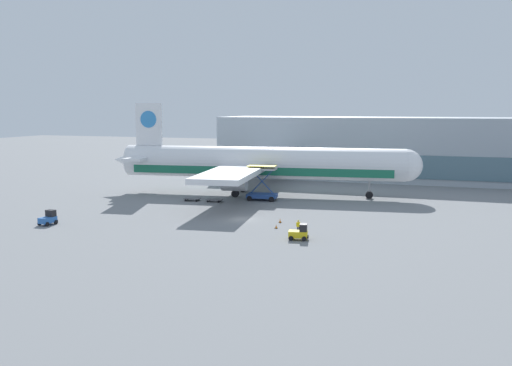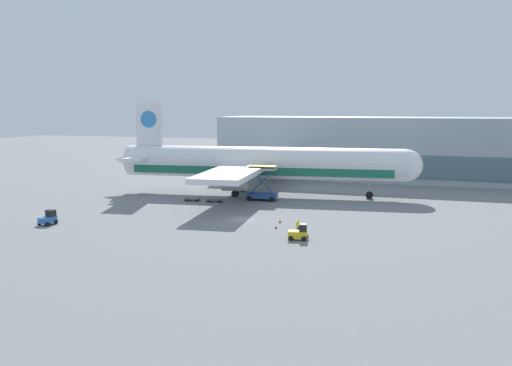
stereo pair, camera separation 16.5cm
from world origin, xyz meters
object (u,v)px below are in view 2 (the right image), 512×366
at_px(baggage_tug_foreground, 48,218).
at_px(baggage_dolly_second, 214,200).
at_px(airplane_main, 257,164).
at_px(baggage_tug_mid, 299,233).
at_px(scissor_lift_loader, 262,187).
at_px(baggage_dolly_lead, 192,199).
at_px(traffic_cone_near, 280,221).
at_px(traffic_cone_far, 276,226).
at_px(ground_crew_near, 298,225).

height_order(baggage_tug_foreground, baggage_dolly_second, baggage_tug_foreground).
bearing_deg(baggage_tug_foreground, airplane_main, -21.93).
height_order(airplane_main, baggage_tug_mid, airplane_main).
bearing_deg(scissor_lift_loader, baggage_dolly_lead, -164.55).
height_order(traffic_cone_near, traffic_cone_far, traffic_cone_near).
bearing_deg(airplane_main, baggage_tug_mid, -70.16).
xyz_separation_m(baggage_tug_mid, baggage_dolly_lead, (-25.22, 22.50, -0.49)).
bearing_deg(airplane_main, traffic_cone_far, -73.36).
bearing_deg(traffic_cone_far, baggage_dolly_second, 133.67).
relative_size(scissor_lift_loader, baggage_dolly_second, 1.62).
distance_m(baggage_dolly_lead, baggage_dolly_second, 4.12).
distance_m(traffic_cone_near, traffic_cone_far, 3.90).
relative_size(scissor_lift_loader, traffic_cone_far, 11.17).
height_order(baggage_tug_mid, traffic_cone_far, baggage_tug_mid).
relative_size(airplane_main, baggage_tug_foreground, 22.39).
height_order(baggage_tug_mid, ground_crew_near, baggage_tug_mid).
xyz_separation_m(airplane_main, scissor_lift_loader, (2.78, -5.31, -3.56)).
xyz_separation_m(baggage_dolly_lead, traffic_cone_near, (19.95, -13.16, -0.09)).
distance_m(airplane_main, baggage_dolly_second, 12.10).
bearing_deg(ground_crew_near, baggage_dolly_second, 97.32).
xyz_separation_m(airplane_main, baggage_tug_foreground, (-18.65, -35.05, -4.96)).
xyz_separation_m(ground_crew_near, traffic_cone_far, (-3.56, 1.88, -0.75)).
xyz_separation_m(baggage_tug_foreground, traffic_cone_far, (30.68, 7.98, -0.61)).
distance_m(baggage_dolly_second, traffic_cone_far, 23.79).
distance_m(baggage_dolly_second, traffic_cone_near, 20.71).
height_order(baggage_dolly_second, traffic_cone_near, traffic_cone_near).
bearing_deg(baggage_tug_foreground, traffic_cone_near, -62.43).
distance_m(baggage_tug_mid, traffic_cone_far, 7.23).
bearing_deg(baggage_dolly_second, traffic_cone_far, -53.26).
height_order(baggage_dolly_second, ground_crew_near, ground_crew_near).
bearing_deg(traffic_cone_far, baggage_tug_mid, -49.57).
bearing_deg(baggage_tug_mid, baggage_tug_foreground, 173.74).
distance_m(baggage_tug_mid, baggage_dolly_second, 30.98).
bearing_deg(traffic_cone_near, scissor_lift_loader, 115.79).
distance_m(scissor_lift_loader, traffic_cone_far, 23.73).
height_order(baggage_dolly_lead, baggage_dolly_second, same).
relative_size(airplane_main, scissor_lift_loader, 9.47).
xyz_separation_m(traffic_cone_near, traffic_cone_far, (0.60, -3.86, -0.04)).
xyz_separation_m(baggage_dolly_lead, ground_crew_near, (24.11, -18.89, 0.62)).
xyz_separation_m(scissor_lift_loader, ground_crew_near, (12.81, -23.64, -1.27)).
bearing_deg(baggage_dolly_lead, traffic_cone_far, -46.57).
distance_m(airplane_main, scissor_lift_loader, 6.97).
bearing_deg(baggage_tug_foreground, baggage_dolly_lead, -15.98).
distance_m(airplane_main, baggage_tug_foreground, 40.02).
relative_size(airplane_main, baggage_dolly_second, 15.37).
height_order(airplane_main, scissor_lift_loader, airplane_main).
bearing_deg(baggage_tug_foreground, baggage_dolly_second, -23.42).
distance_m(baggage_tug_foreground, baggage_dolly_lead, 26.98).
height_order(baggage_dolly_lead, ground_crew_near, ground_crew_near).
bearing_deg(ground_crew_near, traffic_cone_far, 113.22).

